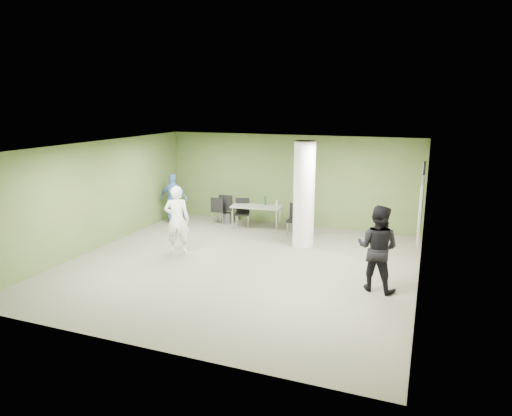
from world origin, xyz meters
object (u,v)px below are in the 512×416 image
at_px(chair_back_left, 219,208).
at_px(folding_table, 257,207).
at_px(man_black, 377,248).
at_px(man_blue, 174,199).
at_px(woman_white, 177,220).

bearing_deg(chair_back_left, folding_table, 177.51).
relative_size(man_black, man_blue, 1.11).
height_order(folding_table, chair_back_left, folding_table).
xyz_separation_m(chair_back_left, woman_white, (0.21, -2.87, 0.36)).
bearing_deg(folding_table, man_black, -47.82).
xyz_separation_m(woman_white, man_black, (5.03, -0.65, 0.03)).
relative_size(folding_table, woman_white, 0.91).
relative_size(folding_table, man_blue, 0.98).
relative_size(folding_table, chair_back_left, 1.80).
height_order(man_black, man_blue, man_black).
bearing_deg(man_black, woman_white, 5.07).
xyz_separation_m(woman_white, man_blue, (-1.55, 2.42, -0.06)).
bearing_deg(man_black, chair_back_left, -21.45).
bearing_deg(man_blue, chair_back_left, -168.18).
relative_size(chair_back_left, man_black, 0.49).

